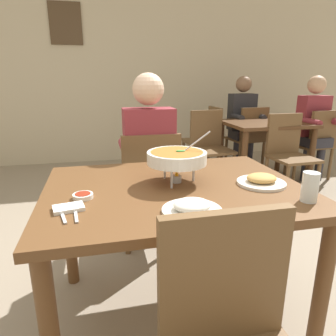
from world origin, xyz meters
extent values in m
plane|color=gray|center=(0.00, 0.00, 0.00)|extent=(16.00, 16.00, 0.00)
cube|color=beige|center=(0.00, 3.55, 1.50)|extent=(10.00, 0.10, 3.00)
cube|color=#4C3823|center=(-0.71, 3.49, 2.02)|extent=(0.44, 0.03, 0.56)
cube|color=brown|center=(0.00, 0.00, 0.74)|extent=(1.26, 0.96, 0.04)
cylinder|color=brown|center=(0.57, -0.42, 0.36)|extent=(0.07, 0.07, 0.72)
cylinder|color=brown|center=(-0.57, 0.42, 0.36)|extent=(0.07, 0.07, 0.72)
cylinder|color=brown|center=(0.57, 0.42, 0.36)|extent=(0.07, 0.07, 0.72)
cube|color=brown|center=(0.00, 0.86, 0.43)|extent=(0.44, 0.44, 0.03)
cube|color=brown|center=(0.00, 0.66, 0.68)|extent=(0.42, 0.04, 0.45)
cylinder|color=brown|center=(0.19, 1.05, 0.21)|extent=(0.04, 0.04, 0.42)
cylinder|color=brown|center=(-0.19, 1.05, 0.21)|extent=(0.04, 0.04, 0.42)
cylinder|color=brown|center=(0.19, 0.67, 0.21)|extent=(0.04, 0.04, 0.42)
cylinder|color=brown|center=(-0.19, 0.67, 0.21)|extent=(0.04, 0.04, 0.42)
cylinder|color=#2D2D38|center=(0.10, 0.88, 0.23)|extent=(0.10, 0.10, 0.45)
cylinder|color=#2D2D38|center=(-0.10, 0.88, 0.23)|extent=(0.10, 0.10, 0.45)
cube|color=#2D2D38|center=(0.00, 0.84, 0.51)|extent=(0.32, 0.32, 0.12)
cube|color=maroon|center=(0.00, 0.76, 0.82)|extent=(0.36, 0.20, 0.50)
sphere|color=beige|center=(0.00, 0.76, 1.20)|extent=(0.22, 0.22, 0.22)
cylinder|color=maroon|center=(0.16, 0.96, 0.77)|extent=(0.08, 0.28, 0.08)
cylinder|color=maroon|center=(-0.16, 0.96, 0.77)|extent=(0.08, 0.28, 0.08)
cube|color=brown|center=(0.00, -0.63, 0.68)|extent=(0.42, 0.04, 0.45)
cylinder|color=silver|center=(0.11, 0.05, 0.81)|extent=(0.01, 0.01, 0.10)
cylinder|color=silver|center=(-0.02, 0.13, 0.81)|extent=(0.01, 0.01, 0.10)
cylinder|color=silver|center=(-0.02, -0.02, 0.81)|extent=(0.01, 0.01, 0.10)
torus|color=silver|center=(0.02, 0.05, 0.86)|extent=(0.21, 0.21, 0.01)
cylinder|color=#B2B2B7|center=(0.02, 0.05, 0.78)|extent=(0.05, 0.05, 0.04)
cone|color=orange|center=(0.02, 0.05, 0.81)|extent=(0.02, 0.02, 0.04)
cylinder|color=white|center=(0.02, 0.05, 0.89)|extent=(0.30, 0.30, 0.06)
cylinder|color=#AD6023|center=(0.02, 0.05, 0.91)|extent=(0.26, 0.26, 0.01)
ellipsoid|color=#388433|center=(0.04, 0.05, 0.92)|extent=(0.05, 0.03, 0.01)
cylinder|color=silver|center=(0.11, 0.07, 0.95)|extent=(0.18, 0.01, 0.13)
cylinder|color=white|center=(-0.01, -0.32, 0.77)|extent=(0.24, 0.24, 0.01)
ellipsoid|color=white|center=(-0.01, -0.32, 0.79)|extent=(0.15, 0.13, 0.04)
cylinder|color=white|center=(0.43, -0.07, 0.77)|extent=(0.24, 0.24, 0.01)
ellipsoid|color=tan|center=(0.43, -0.07, 0.79)|extent=(0.15, 0.13, 0.04)
cylinder|color=white|center=(-0.44, -0.06, 0.77)|extent=(0.09, 0.09, 0.02)
cylinder|color=maroon|center=(-0.44, -0.06, 0.78)|extent=(0.07, 0.07, 0.01)
cube|color=white|center=(-0.49, -0.18, 0.77)|extent=(0.13, 0.10, 0.02)
cube|color=silver|center=(-0.51, -0.23, 0.76)|extent=(0.05, 0.17, 0.01)
cube|color=silver|center=(-0.46, -0.23, 0.76)|extent=(0.03, 0.17, 0.01)
cylinder|color=silver|center=(0.52, -0.32, 0.82)|extent=(0.07, 0.07, 0.13)
cylinder|color=#4C331E|center=(0.52, -0.32, 0.80)|extent=(0.06, 0.06, 0.08)
cube|color=#51331C|center=(1.68, 2.02, 0.74)|extent=(1.00, 0.80, 0.04)
cylinder|color=#51331C|center=(1.24, 1.68, 0.36)|extent=(0.07, 0.07, 0.72)
cylinder|color=#51331C|center=(2.12, 1.68, 0.36)|extent=(0.07, 0.07, 0.72)
cylinder|color=#51331C|center=(1.24, 2.36, 0.36)|extent=(0.07, 0.07, 0.72)
cylinder|color=#51331C|center=(2.12, 2.36, 0.36)|extent=(0.07, 0.07, 0.72)
cube|color=brown|center=(1.70, 2.59, 0.43)|extent=(0.48, 0.48, 0.03)
cube|color=brown|center=(1.72, 2.39, 0.68)|extent=(0.42, 0.08, 0.45)
cylinder|color=brown|center=(1.87, 2.79, 0.21)|extent=(0.04, 0.04, 0.42)
cylinder|color=brown|center=(1.49, 2.76, 0.21)|extent=(0.04, 0.04, 0.42)
cylinder|color=brown|center=(1.91, 2.42, 0.21)|extent=(0.04, 0.04, 0.42)
cylinder|color=brown|center=(1.53, 2.38, 0.21)|extent=(0.04, 0.04, 0.42)
cube|color=brown|center=(2.33, 2.01, 0.43)|extent=(0.49, 0.49, 0.03)
cube|color=brown|center=(2.36, 1.81, 0.68)|extent=(0.42, 0.09, 0.45)
cylinder|color=brown|center=(2.50, 2.22, 0.21)|extent=(0.04, 0.04, 0.42)
cylinder|color=brown|center=(2.12, 2.18, 0.21)|extent=(0.04, 0.04, 0.42)
cylinder|color=brown|center=(2.54, 1.84, 0.21)|extent=(0.04, 0.04, 0.42)
cylinder|color=brown|center=(2.17, 1.80, 0.21)|extent=(0.04, 0.04, 0.42)
cube|color=brown|center=(1.69, 1.44, 0.43)|extent=(0.46, 0.46, 0.03)
cube|color=brown|center=(1.69, 1.64, 0.68)|extent=(0.42, 0.06, 0.45)
cylinder|color=brown|center=(1.51, 1.24, 0.21)|extent=(0.04, 0.04, 0.42)
cylinder|color=brown|center=(1.89, 1.26, 0.21)|extent=(0.04, 0.04, 0.42)
cylinder|color=brown|center=(1.50, 1.62, 0.21)|extent=(0.04, 0.04, 0.42)
cylinder|color=brown|center=(1.88, 1.64, 0.21)|extent=(0.04, 0.04, 0.42)
cube|color=brown|center=(0.98, 2.00, 0.43)|extent=(0.48, 0.48, 0.03)
cube|color=brown|center=(0.96, 2.20, 0.68)|extent=(0.42, 0.08, 0.45)
cylinder|color=brown|center=(0.81, 1.79, 0.21)|extent=(0.04, 0.04, 0.42)
cylinder|color=brown|center=(1.19, 1.83, 0.21)|extent=(0.04, 0.04, 0.42)
cylinder|color=brown|center=(0.77, 2.17, 0.21)|extent=(0.04, 0.04, 0.42)
cylinder|color=brown|center=(1.15, 2.21, 0.21)|extent=(0.04, 0.04, 0.42)
cube|color=brown|center=(1.02, 2.57, 0.43)|extent=(0.45, 0.45, 0.03)
cube|color=brown|center=(1.22, 2.58, 0.68)|extent=(0.05, 0.42, 0.45)
cylinder|color=brown|center=(0.83, 2.76, 0.21)|extent=(0.04, 0.04, 0.42)
cylinder|color=brown|center=(0.84, 2.38, 0.21)|extent=(0.04, 0.04, 0.42)
cylinder|color=brown|center=(1.21, 2.77, 0.21)|extent=(0.04, 0.04, 0.42)
cylinder|color=brown|center=(1.22, 2.39, 0.21)|extent=(0.04, 0.04, 0.42)
cylinder|color=#2D2D38|center=(1.55, 2.52, 0.23)|extent=(0.10, 0.10, 0.45)
cylinder|color=#2D2D38|center=(1.75, 2.52, 0.23)|extent=(0.10, 0.10, 0.45)
cube|color=#2D2D38|center=(1.65, 2.56, 0.51)|extent=(0.32, 0.32, 0.12)
cube|color=#2D2D33|center=(1.65, 2.64, 0.82)|extent=(0.36, 0.20, 0.50)
sphere|color=#846047|center=(1.65, 2.64, 1.20)|extent=(0.22, 0.22, 0.22)
cylinder|color=#2D2D33|center=(1.49, 2.44, 0.77)|extent=(0.08, 0.28, 0.08)
cylinder|color=#2D2D33|center=(1.81, 2.44, 0.77)|extent=(0.08, 0.28, 0.08)
cylinder|color=#2D2D38|center=(2.20, 1.87, 0.23)|extent=(0.10, 0.10, 0.45)
cylinder|color=#2D2D38|center=(2.40, 1.87, 0.23)|extent=(0.10, 0.10, 0.45)
cube|color=#2D2D38|center=(2.30, 1.91, 0.51)|extent=(0.32, 0.32, 0.12)
cube|color=maroon|center=(2.30, 1.99, 0.82)|extent=(0.36, 0.20, 0.50)
sphere|color=tan|center=(2.30, 1.99, 1.20)|extent=(0.22, 0.22, 0.22)
cylinder|color=maroon|center=(2.14, 1.79, 0.77)|extent=(0.08, 0.28, 0.08)
cylinder|color=maroon|center=(2.46, 1.79, 0.77)|extent=(0.08, 0.28, 0.08)
camera|label=1|loc=(-0.35, -1.37, 1.27)|focal=32.52mm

